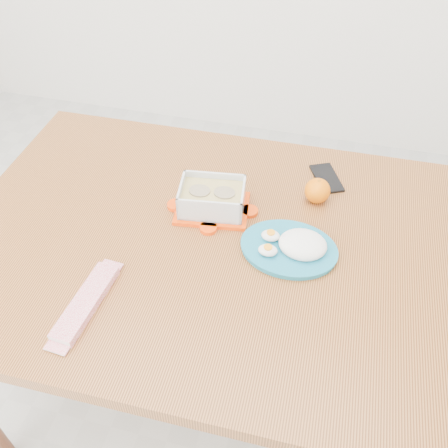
% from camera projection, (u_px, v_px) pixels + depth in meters
% --- Properties ---
extents(ground, '(3.50, 3.50, 0.00)m').
position_uv_depth(ground, '(176.00, 414.00, 1.69)').
color(ground, '#B7B7B2').
rests_on(ground, ground).
extents(dining_table, '(1.36, 0.91, 0.75)m').
position_uv_depth(dining_table, '(224.00, 264.00, 1.29)').
color(dining_table, '#A8642F').
rests_on(dining_table, ground).
extents(food_container, '(0.20, 0.16, 0.08)m').
position_uv_depth(food_container, '(212.00, 199.00, 1.28)').
color(food_container, '#FF4307').
rests_on(food_container, dining_table).
extents(orange_fruit, '(0.07, 0.07, 0.07)m').
position_uv_depth(orange_fruit, '(317.00, 191.00, 1.31)').
color(orange_fruit, orange).
rests_on(orange_fruit, dining_table).
extents(rice_plate, '(0.24, 0.24, 0.06)m').
position_uv_depth(rice_plate, '(293.00, 246.00, 1.19)').
color(rice_plate, teal).
rests_on(rice_plate, dining_table).
extents(candy_bar, '(0.07, 0.22, 0.02)m').
position_uv_depth(candy_bar, '(86.00, 302.00, 1.08)').
color(candy_bar, red).
rests_on(candy_bar, dining_table).
extents(smartphone, '(0.11, 0.14, 0.01)m').
position_uv_depth(smartphone, '(327.00, 178.00, 1.40)').
color(smartphone, black).
rests_on(smartphone, dining_table).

